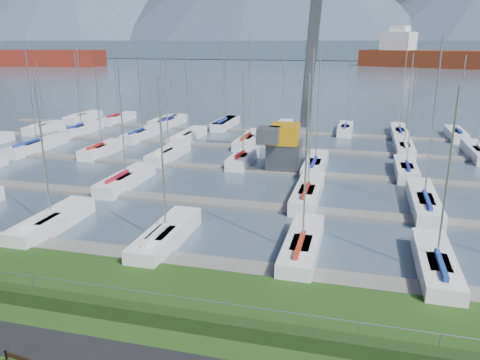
% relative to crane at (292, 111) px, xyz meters
% --- Properties ---
extents(water, '(800.00, 540.00, 0.20)m').
position_rel_crane_xyz_m(water, '(-0.96, 231.60, -5.73)').
color(water, '#455565').
extents(hedge, '(80.00, 0.70, 0.70)m').
position_rel_crane_xyz_m(hedge, '(-0.96, -28.80, -4.98)').
color(hedge, '#1B3212').
rests_on(hedge, grass).
extents(fence, '(80.00, 0.04, 0.04)m').
position_rel_crane_xyz_m(fence, '(-0.96, -28.40, -4.13)').
color(fence, '#94979C').
rests_on(fence, grass).
extents(foothill, '(900.00, 80.00, 12.00)m').
position_rel_crane_xyz_m(foothill, '(-0.96, 301.60, 0.67)').
color(foothill, '#455765').
rests_on(foothill, water).
extents(docks, '(90.00, 41.60, 0.25)m').
position_rel_crane_xyz_m(docks, '(-0.96, -2.40, -5.55)').
color(docks, slate).
rests_on(docks, water).
extents(crane, '(5.73, 13.23, 22.35)m').
position_rel_crane_xyz_m(crane, '(0.00, 0.00, 0.00)').
color(crane, '#4E5055').
rests_on(crane, water).
extents(cargo_ship_west, '(86.74, 30.87, 21.50)m').
position_rel_crane_xyz_m(cargo_ship_west, '(-166.05, 159.49, -1.63)').
color(cargo_ship_west, maroon).
rests_on(cargo_ship_west, water).
extents(cargo_ship_mid, '(108.20, 58.43, 21.50)m').
position_rel_crane_xyz_m(cargo_ship_mid, '(52.89, 192.71, -1.87)').
color(cargo_ship_mid, maroon).
rests_on(cargo_ship_mid, water).
extents(sailboat_fleet, '(74.85, 49.38, 13.23)m').
position_rel_crane_xyz_m(sailboat_fleet, '(-3.33, 1.80, 0.06)').
color(sailboat_fleet, navy).
rests_on(sailboat_fleet, water).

